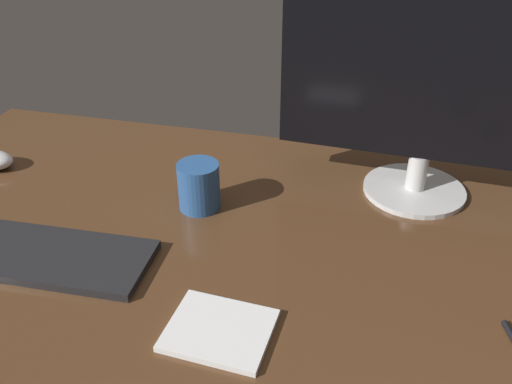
{
  "coord_description": "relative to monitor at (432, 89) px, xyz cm",
  "views": [
    {
      "loc": [
        23.72,
        -70.82,
        58.51
      ],
      "look_at": [
        4.14,
        8.04,
        8.0
      ],
      "focal_mm": 38.35,
      "sensor_mm": 36.0,
      "label": 1
    }
  ],
  "objects": [
    {
      "name": "coffee_mug",
      "position": [
        -38.94,
        -15.05,
        -16.75
      ],
      "size": [
        7.72,
        7.72,
        9.0
      ],
      "primitive_type": "cylinder",
      "color": "#28518C",
      "rests_on": "desk"
    },
    {
      "name": "desk",
      "position": [
        -31.81,
        -24.91,
        -22.25
      ],
      "size": [
        140.0,
        84.0,
        2.0
      ],
      "primitive_type": "cube",
      "color": "#4C301C",
      "rests_on": "ground"
    },
    {
      "name": "notepad",
      "position": [
        -26.02,
        -44.56,
        -20.79
      ],
      "size": [
        14.94,
        12.67,
        0.92
      ],
      "primitive_type": "cube",
      "rotation": [
        0.0,
        0.0,
        -0.06
      ],
      "color": "silver",
      "rests_on": "desk"
    },
    {
      "name": "monitor",
      "position": [
        0.0,
        0.0,
        0.0
      ],
      "size": [
        54.16,
        19.57,
        38.61
      ],
      "rotation": [
        0.0,
        0.0,
        -0.05
      ],
      "color": "silver",
      "rests_on": "desk"
    },
    {
      "name": "keyboard",
      "position": [
        -62.68,
        -36.13,
        -20.53
      ],
      "size": [
        43.83,
        15.43,
        1.43
      ],
      "primitive_type": "cube",
      "rotation": [
        0.0,
        0.0,
        0.04
      ],
      "color": "black",
      "rests_on": "desk"
    }
  ]
}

